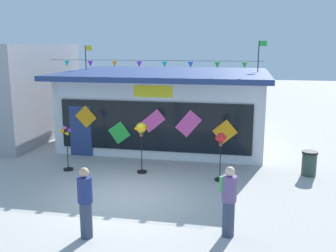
# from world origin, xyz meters

# --- Properties ---
(ground_plane) EXTENTS (80.00, 80.00, 0.00)m
(ground_plane) POSITION_xyz_m (0.00, 0.00, 0.00)
(ground_plane) COLOR #ADAAA5
(kite_shop_building) EXTENTS (8.62, 6.70, 4.52)m
(kite_shop_building) POSITION_xyz_m (-0.10, 6.73, 1.63)
(kite_shop_building) COLOR silver
(kite_shop_building) RESTS_ON ground_plane
(wind_spinner_far_left) EXTENTS (0.34, 0.34, 1.61)m
(wind_spinner_far_left) POSITION_xyz_m (-2.78, 1.99, 0.92)
(wind_spinner_far_left) COLOR black
(wind_spinner_far_left) RESTS_ON ground_plane
(wind_spinner_left) EXTENTS (0.36, 0.36, 1.77)m
(wind_spinner_left) POSITION_xyz_m (-0.15, 2.25, 1.41)
(wind_spinner_left) COLOR black
(wind_spinner_left) RESTS_ON ground_plane
(wind_spinner_center_left) EXTENTS (0.33, 0.33, 1.60)m
(wind_spinner_center_left) POSITION_xyz_m (2.56, 1.97, 1.23)
(wind_spinner_center_left) COLOR black
(wind_spinner_center_left) RESTS_ON ground_plane
(person_near_camera) EXTENTS (0.34, 0.34, 1.68)m
(person_near_camera) POSITION_xyz_m (-0.21, -2.46, 0.86)
(person_near_camera) COLOR #333D56
(person_near_camera) RESTS_ON ground_plane
(person_mid_plaza) EXTENTS (0.41, 0.48, 1.68)m
(person_mid_plaza) POSITION_xyz_m (2.97, -1.75, 0.89)
(person_mid_plaza) COLOR #333D56
(person_mid_plaza) RESTS_ON ground_plane
(trash_bin) EXTENTS (0.52, 0.52, 0.84)m
(trash_bin) POSITION_xyz_m (5.48, 3.07, 0.43)
(trash_bin) COLOR #2D4238
(trash_bin) RESTS_ON ground_plane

